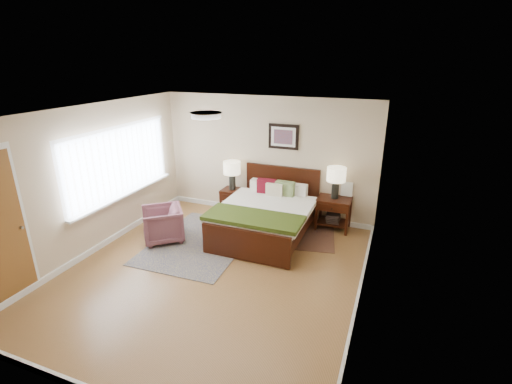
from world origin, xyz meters
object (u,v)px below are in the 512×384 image
at_px(armchair, 163,224).
at_px(bed, 266,211).
at_px(lamp_left, 232,170).
at_px(rug_persian, 201,242).
at_px(nightstand_left, 232,195).
at_px(lamp_right, 336,177).
at_px(nightstand_right, 333,211).

bearing_deg(armchair, bed, 77.55).
distance_m(lamp_left, rug_persian, 1.76).
relative_size(bed, nightstand_left, 3.77).
height_order(bed, lamp_right, lamp_right).
bearing_deg(rug_persian, lamp_left, 89.05).
bearing_deg(nightstand_left, nightstand_right, 0.17).
distance_m(nightstand_left, armchair, 1.75).
height_order(bed, nightstand_right, bed).
bearing_deg(rug_persian, nightstand_left, 89.06).
distance_m(bed, nightstand_right, 1.36).
xyz_separation_m(nightstand_right, rug_persian, (-2.15, -1.46, -0.38)).
distance_m(bed, nightstand_left, 1.29).
distance_m(lamp_right, rug_persian, 2.82).
height_order(lamp_left, armchair, lamp_left).
bearing_deg(bed, nightstand_right, 33.96).
relative_size(armchair, rug_persian, 0.30).
bearing_deg(nightstand_right, nightstand_left, -179.83).
distance_m(bed, lamp_right, 1.48).
height_order(lamp_right, armchair, lamp_right).
relative_size(nightstand_right, lamp_right, 1.06).
height_order(nightstand_right, lamp_left, lamp_left).
bearing_deg(lamp_right, bed, -145.58).
bearing_deg(lamp_right, lamp_left, 180.00).
xyz_separation_m(bed, lamp_left, (-1.05, 0.77, 0.47)).
xyz_separation_m(lamp_right, rug_persian, (-2.15, -1.47, -1.07)).
xyz_separation_m(nightstand_right, armchair, (-2.84, -1.62, -0.07)).
relative_size(nightstand_right, rug_persian, 0.28).
height_order(bed, armchair, bed).
bearing_deg(armchair, nightstand_left, 118.43).
bearing_deg(nightstand_left, lamp_right, 0.52).
bearing_deg(lamp_right, armchair, -150.10).
relative_size(bed, lamp_left, 3.33).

